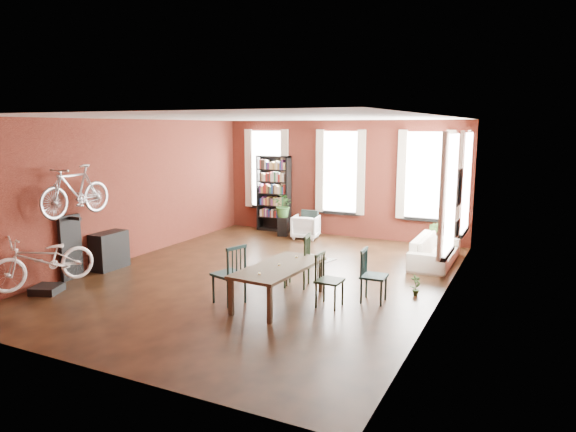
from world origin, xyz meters
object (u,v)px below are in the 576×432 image
Objects in this scene: dining_chair_d at (374,276)px; cream_sofa at (435,246)px; console_table at (110,250)px; dining_chair_b at (297,260)px; plant_stand at (283,227)px; white_armchair at (306,226)px; bicycle_floor at (42,236)px; dining_chair_c at (330,280)px; dining_table at (279,284)px; bookshelf at (274,194)px; bike_trainer at (47,289)px; dining_chair_a at (229,274)px.

dining_chair_d is 0.45× the size of cream_sofa.
cream_sofa reaches higher than console_table.
plant_stand is (-2.30, 4.00, -0.24)m from dining_chair_b.
bicycle_floor reaches higher than white_armchair.
dining_chair_c reaches higher than plant_stand.
console_table is (-2.56, -4.63, 0.05)m from white_armchair.
dining_chair_d is at bearing 170.99° from cream_sofa.
console_table is (-4.28, 0.34, 0.07)m from dining_table.
console_table is at bearing -91.71° from dining_chair_b.
dining_chair_c reaches higher than cream_sofa.
dining_chair_c is 0.44× the size of cream_sofa.
dining_chair_c is 6.61m from bookshelf.
white_armchair is (-1.72, 4.98, 0.02)m from dining_table.
bike_trainer is 0.25× the size of bicycle_floor.
white_armchair is 6.86m from bicycle_floor.
dining_chair_a is 2.19× the size of bike_trainer.
white_armchair is (-3.18, 4.21, -0.12)m from dining_chair_d.
white_armchair is at bearing 29.56° from dining_chair_c.
plant_stand is at bearing 119.84° from dining_table.
bicycle_floor reaches higher than bike_trainer.
bookshelf is 2.75× the size of console_table.
dining_table is at bearing 153.08° from cream_sofa.
dining_chair_c is 0.49× the size of bicycle_floor.
bicycle_floor is (-2.40, -6.38, 0.72)m from white_armchair.
bookshelf is at bearing 98.73° from bicycle_floor.
dining_chair_c reaches higher than bike_trainer.
dining_table is 0.93× the size of cream_sofa.
dining_table is 0.89m from dining_chair_c.
dining_table reaches higher than plant_stand.
dining_chair_b reaches higher than plant_stand.
bicycle_floor reaches higher than plant_stand.
dining_chair_b is 1.25m from dining_chair_c.
dining_chair_d is 1.17× the size of console_table.
dining_chair_b is (-0.12, 0.99, 0.18)m from dining_table.
dining_chair_b is 0.46× the size of bookshelf.
dining_chair_b is 4.69m from bicycle_floor.
dining_chair_c is 1.15× the size of console_table.
console_table reaches higher than bike_trainer.
bookshelf is 1.18× the size of bicycle_floor.
dining_chair_b is 1.45× the size of white_armchair.
bicycle_floor is at bearing -84.84° from console_table.
dining_table is 2.42× the size of console_table.
bicycle_floor is at bearing 162.76° from bike_trainer.
dining_chair_d is at bearing 39.16° from bicycle_floor.
dining_table is 4.29m from console_table.
dining_chair_c reaches higher than white_armchair.
dining_chair_a is at bearing -36.05° from dining_chair_b.
bicycle_floor reaches higher than dining_chair_b.
dining_chair_c is (0.85, 0.21, 0.13)m from dining_table.
dining_chair_d is (1.46, 0.77, 0.14)m from dining_table.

